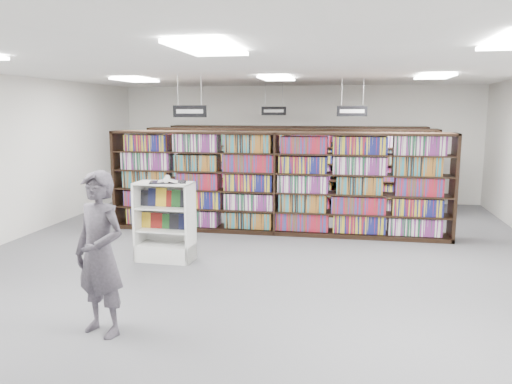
% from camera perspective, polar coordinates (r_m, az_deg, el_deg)
% --- Properties ---
extents(floor, '(12.00, 12.00, 0.00)m').
position_cam_1_polar(floor, '(8.58, 0.37, -7.84)').
color(floor, '#4D4D52').
rests_on(floor, ground).
extents(ceiling, '(10.00, 12.00, 0.10)m').
position_cam_1_polar(ceiling, '(8.22, 0.39, 13.99)').
color(ceiling, white).
rests_on(ceiling, wall_back).
extents(wall_back, '(10.00, 0.10, 3.20)m').
position_cam_1_polar(wall_back, '(14.17, 4.62, 5.55)').
color(wall_back, silver).
rests_on(wall_back, ground).
extents(wall_front, '(10.00, 0.10, 3.20)m').
position_cam_1_polar(wall_front, '(2.68, -23.04, -11.89)').
color(wall_front, silver).
rests_on(wall_front, ground).
extents(bookshelf_row_near, '(7.00, 0.60, 2.10)m').
position_cam_1_polar(bookshelf_row_near, '(10.28, 2.32, 1.04)').
color(bookshelf_row_near, black).
rests_on(bookshelf_row_near, floor).
extents(bookshelf_row_mid, '(7.00, 0.60, 2.10)m').
position_cam_1_polar(bookshelf_row_mid, '(12.24, 3.64, 2.37)').
color(bookshelf_row_mid, black).
rests_on(bookshelf_row_mid, floor).
extents(bookshelf_row_far, '(7.00, 0.60, 2.10)m').
position_cam_1_polar(bookshelf_row_far, '(13.92, 4.46, 3.21)').
color(bookshelf_row_far, black).
rests_on(bookshelf_row_far, floor).
extents(aisle_sign_left, '(0.65, 0.02, 0.80)m').
position_cam_1_polar(aisle_sign_left, '(9.53, -7.58, 9.25)').
color(aisle_sign_left, '#B2B2B7').
rests_on(aisle_sign_left, ceiling).
extents(aisle_sign_right, '(0.65, 0.02, 0.80)m').
position_cam_1_polar(aisle_sign_right, '(11.07, 10.92, 9.17)').
color(aisle_sign_right, '#B2B2B7').
rests_on(aisle_sign_right, ceiling).
extents(aisle_sign_center, '(0.65, 0.02, 0.80)m').
position_cam_1_polar(aisle_sign_center, '(13.21, 2.04, 9.34)').
color(aisle_sign_center, '#B2B2B7').
rests_on(aisle_sign_center, ceiling).
extents(troffer_front_center, '(0.60, 1.20, 0.04)m').
position_cam_1_polar(troffer_front_center, '(5.30, -5.47, 16.07)').
color(troffer_front_center, white).
rests_on(troffer_front_center, ceiling).
extents(troffer_back_left, '(0.60, 1.20, 0.04)m').
position_cam_1_polar(troffer_back_left, '(11.01, -13.63, 12.35)').
color(troffer_back_left, white).
rests_on(troffer_back_left, ceiling).
extents(troffer_back_center, '(0.60, 1.20, 0.04)m').
position_cam_1_polar(troffer_back_center, '(10.19, 2.40, 12.87)').
color(troffer_back_center, white).
rests_on(troffer_back_center, ceiling).
extents(troffer_back_right, '(0.60, 1.20, 0.04)m').
position_cam_1_polar(troffer_back_right, '(10.21, 19.72, 12.33)').
color(troffer_back_right, white).
rests_on(troffer_back_right, ceiling).
extents(endcap_display, '(0.98, 0.52, 1.34)m').
position_cam_1_polar(endcap_display, '(8.65, -10.25, -4.63)').
color(endcap_display, white).
rests_on(endcap_display, floor).
extents(open_book, '(0.67, 0.51, 0.13)m').
position_cam_1_polar(open_book, '(8.42, -10.09, 1.29)').
color(open_book, black).
rests_on(open_book, endcap_display).
extents(shopper, '(0.80, 0.65, 1.88)m').
position_cam_1_polar(shopper, '(5.91, -17.41, -6.77)').
color(shopper, '#544E59').
rests_on(shopper, floor).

